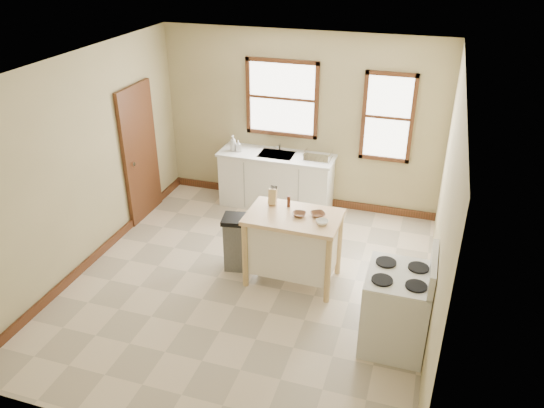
{
  "coord_description": "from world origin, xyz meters",
  "views": [
    {
      "loc": [
        2.0,
        -5.29,
        4.11
      ],
      "look_at": [
        0.2,
        0.4,
        1.0
      ],
      "focal_mm": 35.0,
      "sensor_mm": 36.0,
      "label": 1
    }
  ],
  "objects_px": {
    "dish_rack": "(318,156)",
    "bowl_c": "(322,222)",
    "knife_block": "(273,197)",
    "soap_bottle_b": "(238,146)",
    "bowl_a": "(299,214)",
    "gas_stove": "(397,300)",
    "trash_bin": "(238,243)",
    "soap_bottle_a": "(233,143)",
    "pepper_grinder": "(289,201)",
    "bowl_b": "(318,214)",
    "kitchen_island": "(293,248)"
  },
  "relations": [
    {
      "from": "bowl_a",
      "to": "gas_stove",
      "type": "distance_m",
      "value": 1.61
    },
    {
      "from": "kitchen_island",
      "to": "bowl_b",
      "type": "distance_m",
      "value": 0.58
    },
    {
      "from": "knife_block",
      "to": "soap_bottle_b",
      "type": "bearing_deg",
      "value": 117.65
    },
    {
      "from": "kitchen_island",
      "to": "gas_stove",
      "type": "xyz_separation_m",
      "value": [
        1.38,
        -0.83,
        0.12
      ]
    },
    {
      "from": "soap_bottle_b",
      "to": "kitchen_island",
      "type": "bearing_deg",
      "value": -77.1
    },
    {
      "from": "bowl_c",
      "to": "trash_bin",
      "type": "distance_m",
      "value": 1.3
    },
    {
      "from": "bowl_a",
      "to": "bowl_c",
      "type": "xyz_separation_m",
      "value": [
        0.32,
        -0.11,
        0.0
      ]
    },
    {
      "from": "soap_bottle_a",
      "to": "kitchen_island",
      "type": "height_order",
      "value": "soap_bottle_a"
    },
    {
      "from": "knife_block",
      "to": "bowl_c",
      "type": "height_order",
      "value": "knife_block"
    },
    {
      "from": "pepper_grinder",
      "to": "trash_bin",
      "type": "xyz_separation_m",
      "value": [
        -0.65,
        -0.15,
        -0.65
      ]
    },
    {
      "from": "soap_bottle_a",
      "to": "knife_block",
      "type": "bearing_deg",
      "value": -47.99
    },
    {
      "from": "dish_rack",
      "to": "bowl_c",
      "type": "xyz_separation_m",
      "value": [
        0.53,
        -2.04,
        0.01
      ]
    },
    {
      "from": "bowl_b",
      "to": "pepper_grinder",
      "type": "bearing_deg",
      "value": 162.92
    },
    {
      "from": "soap_bottle_a",
      "to": "bowl_b",
      "type": "distance_m",
      "value": 2.56
    },
    {
      "from": "bowl_c",
      "to": "soap_bottle_a",
      "type": "bearing_deg",
      "value": 134.06
    },
    {
      "from": "trash_bin",
      "to": "gas_stove",
      "type": "xyz_separation_m",
      "value": [
        2.15,
        -0.88,
        0.21
      ]
    },
    {
      "from": "kitchen_island",
      "to": "bowl_a",
      "type": "relative_size",
      "value": 6.93
    },
    {
      "from": "knife_block",
      "to": "bowl_b",
      "type": "relative_size",
      "value": 1.13
    },
    {
      "from": "soap_bottle_a",
      "to": "dish_rack",
      "type": "distance_m",
      "value": 1.38
    },
    {
      "from": "bowl_b",
      "to": "gas_stove",
      "type": "bearing_deg",
      "value": -39.58
    },
    {
      "from": "kitchen_island",
      "to": "bowl_b",
      "type": "bearing_deg",
      "value": 14.94
    },
    {
      "from": "soap_bottle_b",
      "to": "gas_stove",
      "type": "height_order",
      "value": "gas_stove"
    },
    {
      "from": "soap_bottle_b",
      "to": "pepper_grinder",
      "type": "bearing_deg",
      "value": -76.44
    },
    {
      "from": "dish_rack",
      "to": "trash_bin",
      "type": "bearing_deg",
      "value": -127.15
    },
    {
      "from": "bowl_c",
      "to": "gas_stove",
      "type": "relative_size",
      "value": 0.13
    },
    {
      "from": "bowl_a",
      "to": "trash_bin",
      "type": "xyz_separation_m",
      "value": [
        -0.84,
        0.05,
        -0.59
      ]
    },
    {
      "from": "soap_bottle_a",
      "to": "bowl_c",
      "type": "height_order",
      "value": "soap_bottle_a"
    },
    {
      "from": "bowl_b",
      "to": "bowl_c",
      "type": "distance_m",
      "value": 0.2
    },
    {
      "from": "knife_block",
      "to": "soap_bottle_a",
      "type": "bearing_deg",
      "value": 119.72
    },
    {
      "from": "knife_block",
      "to": "gas_stove",
      "type": "distance_m",
      "value": 2.06
    },
    {
      "from": "soap_bottle_b",
      "to": "bowl_a",
      "type": "height_order",
      "value": "soap_bottle_b"
    },
    {
      "from": "kitchen_island",
      "to": "bowl_b",
      "type": "height_order",
      "value": "bowl_b"
    },
    {
      "from": "pepper_grinder",
      "to": "trash_bin",
      "type": "height_order",
      "value": "pepper_grinder"
    },
    {
      "from": "bowl_a",
      "to": "bowl_b",
      "type": "bearing_deg",
      "value": 17.23
    },
    {
      "from": "pepper_grinder",
      "to": "bowl_c",
      "type": "height_order",
      "value": "pepper_grinder"
    },
    {
      "from": "knife_block",
      "to": "bowl_a",
      "type": "distance_m",
      "value": 0.46
    },
    {
      "from": "gas_stove",
      "to": "kitchen_island",
      "type": "bearing_deg",
      "value": 148.94
    },
    {
      "from": "dish_rack",
      "to": "bowl_a",
      "type": "xyz_separation_m",
      "value": [
        0.22,
        -1.93,
        0.0
      ]
    },
    {
      "from": "pepper_grinder",
      "to": "gas_stove",
      "type": "relative_size",
      "value": 0.13
    },
    {
      "from": "dish_rack",
      "to": "knife_block",
      "type": "bearing_deg",
      "value": -115.21
    },
    {
      "from": "dish_rack",
      "to": "bowl_b",
      "type": "relative_size",
      "value": 2.38
    },
    {
      "from": "trash_bin",
      "to": "soap_bottle_a",
      "type": "bearing_deg",
      "value": 102.76
    },
    {
      "from": "bowl_b",
      "to": "knife_block",
      "type": "bearing_deg",
      "value": 168.24
    },
    {
      "from": "kitchen_island",
      "to": "pepper_grinder",
      "type": "distance_m",
      "value": 0.6
    },
    {
      "from": "bowl_b",
      "to": "dish_rack",
      "type": "bearing_deg",
      "value": 103.14
    },
    {
      "from": "soap_bottle_a",
      "to": "soap_bottle_b",
      "type": "distance_m",
      "value": 0.09
    },
    {
      "from": "soap_bottle_b",
      "to": "bowl_a",
      "type": "xyz_separation_m",
      "value": [
        1.51,
        -1.87,
        -0.03
      ]
    },
    {
      "from": "bowl_a",
      "to": "bowl_c",
      "type": "relative_size",
      "value": 1.11
    },
    {
      "from": "bowl_a",
      "to": "trash_bin",
      "type": "relative_size",
      "value": 0.22
    },
    {
      "from": "soap_bottle_b",
      "to": "bowl_c",
      "type": "bearing_deg",
      "value": -72.01
    }
  ]
}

